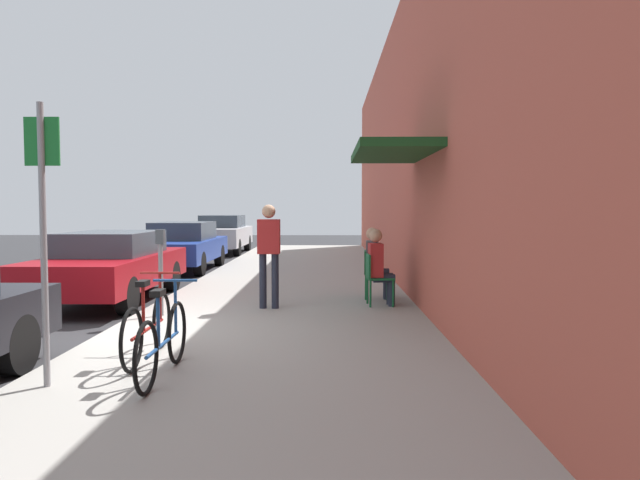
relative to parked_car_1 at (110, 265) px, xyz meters
The scene contains 15 objects.
ground_plane 3.63m from the parked_car_1, 72.00° to the right, with size 60.00×60.00×0.00m, color #2D2D30.
sidewalk_slab 3.68m from the parked_car_1, 22.48° to the right, with size 4.50×32.00×0.12m, color #9E9B93.
building_facade 6.36m from the parked_car_1, 13.60° to the right, with size 1.40×32.00×6.08m.
parked_car_1 is the anchor object (origin of this frame).
parked_car_2 5.44m from the parked_car_1, 90.00° to the left, with size 1.80×4.40×1.36m.
parked_car_3 11.64m from the parked_car_1, 90.00° to the left, with size 1.80×4.40×1.48m.
parking_meter 2.59m from the parked_car_1, 53.20° to the right, with size 0.12×0.10×1.32m.
street_sign 5.85m from the parked_car_1, 74.95° to the right, with size 0.32×0.06×2.60m.
bicycle_0 5.86m from the parked_car_1, 64.73° to the right, with size 0.46×1.71×0.90m.
bicycle_1 5.08m from the parked_car_1, 65.09° to the right, with size 0.46×1.71×0.90m.
cafe_chair_0 5.03m from the parked_car_1, 12.65° to the right, with size 0.46×0.46×0.87m.
seated_patron_0 5.09m from the parked_car_1, 12.46° to the right, with size 0.44×0.37×1.29m.
cafe_chair_1 4.92m from the parked_car_1, ahead, with size 0.47×0.47×0.87m.
seated_patron_1 4.98m from the parked_car_1, ahead, with size 0.44×0.38×1.29m.
pedestrian_standing 3.46m from the parked_car_1, 24.14° to the right, with size 0.36×0.22×1.70m.
Camera 1 is at (2.99, -7.43, 1.77)m, focal length 32.53 mm.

